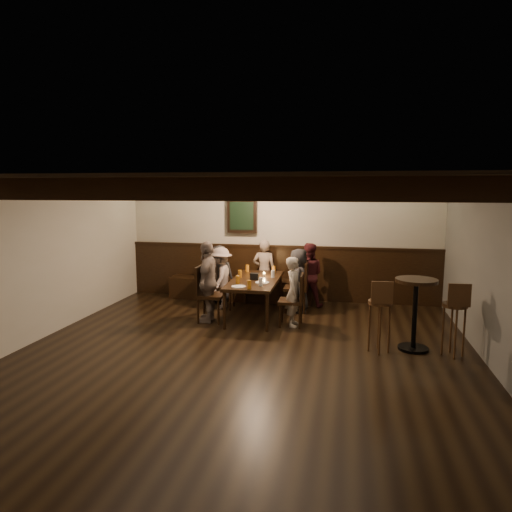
% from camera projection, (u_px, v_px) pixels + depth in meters
% --- Properties ---
extents(room, '(7.00, 7.00, 7.00)m').
position_uv_depth(room, '(255.00, 257.00, 8.35)').
color(room, black).
rests_on(room, ground).
extents(dining_table, '(0.87, 1.85, 0.69)m').
position_uv_depth(dining_table, '(255.00, 282.00, 8.25)').
color(dining_table, black).
rests_on(dining_table, floor).
extents(chair_left_near, '(0.41, 0.41, 0.88)m').
position_uv_depth(chair_left_near, '(223.00, 294.00, 8.86)').
color(chair_left_near, black).
rests_on(chair_left_near, floor).
extents(chair_left_far, '(0.46, 0.46, 0.98)m').
position_uv_depth(chair_left_far, '(210.00, 304.00, 7.98)').
color(chair_left_far, black).
rests_on(chair_left_far, floor).
extents(chair_right_near, '(0.44, 0.44, 0.95)m').
position_uv_depth(chair_right_near, '(297.00, 297.00, 8.61)').
color(chair_right_near, black).
rests_on(chair_right_near, floor).
extents(chair_right_far, '(0.42, 0.42, 0.89)m').
position_uv_depth(chair_right_far, '(292.00, 310.00, 7.74)').
color(chair_right_far, black).
rests_on(chair_right_far, floor).
extents(person_bench_left, '(0.58, 0.39, 1.18)m').
position_uv_depth(person_bench_left, '(219.00, 274.00, 9.29)').
color(person_bench_left, '#27282A').
rests_on(person_bench_left, floor).
extents(person_bench_centre, '(0.48, 0.32, 1.29)m').
position_uv_depth(person_bench_centre, '(264.00, 271.00, 9.27)').
color(person_bench_centre, gray).
rests_on(person_bench_centre, floor).
extents(person_bench_right, '(0.62, 0.49, 1.26)m').
position_uv_depth(person_bench_right, '(308.00, 275.00, 8.96)').
color(person_bench_right, '#4D1A20').
rests_on(person_bench_right, floor).
extents(person_left_near, '(0.46, 0.78, 1.20)m').
position_uv_depth(person_left_near, '(221.00, 278.00, 8.82)').
color(person_left_near, gray).
rests_on(person_left_near, floor).
extents(person_left_far, '(0.37, 0.84, 1.42)m').
position_uv_depth(person_left_far, '(208.00, 282.00, 7.93)').
color(person_left_far, gray).
rests_on(person_left_far, floor).
extents(person_right_near, '(0.40, 0.60, 1.20)m').
position_uv_depth(person_right_near, '(298.00, 280.00, 8.56)').
color(person_right_near, '#252427').
rests_on(person_right_near, floor).
extents(person_right_far, '(0.29, 0.44, 1.18)m').
position_uv_depth(person_right_far, '(294.00, 292.00, 7.68)').
color(person_right_far, '#B0A595').
rests_on(person_right_far, floor).
extents(pint_a, '(0.07, 0.07, 0.14)m').
position_uv_depth(pint_a, '(247.00, 268.00, 8.96)').
color(pint_a, '#BF7219').
rests_on(pint_a, dining_table).
extents(pint_b, '(0.07, 0.07, 0.14)m').
position_uv_depth(pint_b, '(274.00, 270.00, 8.82)').
color(pint_b, '#BF7219').
rests_on(pint_b, dining_table).
extents(pint_c, '(0.07, 0.07, 0.14)m').
position_uv_depth(pint_c, '(240.00, 274.00, 8.38)').
color(pint_c, '#BF7219').
rests_on(pint_c, dining_table).
extents(pint_d, '(0.07, 0.07, 0.14)m').
position_uv_depth(pint_d, '(273.00, 274.00, 8.37)').
color(pint_d, silver).
rests_on(pint_d, dining_table).
extents(pint_e, '(0.07, 0.07, 0.14)m').
position_uv_depth(pint_e, '(238.00, 280.00, 7.83)').
color(pint_e, '#BF7219').
rests_on(pint_e, dining_table).
extents(pint_f, '(0.07, 0.07, 0.14)m').
position_uv_depth(pint_f, '(261.00, 282.00, 7.66)').
color(pint_f, silver).
rests_on(pint_f, dining_table).
extents(pint_g, '(0.07, 0.07, 0.14)m').
position_uv_depth(pint_g, '(249.00, 285.00, 7.44)').
color(pint_g, '#BF7219').
rests_on(pint_g, dining_table).
extents(plate_near, '(0.24, 0.24, 0.01)m').
position_uv_depth(plate_near, '(239.00, 287.00, 7.58)').
color(plate_near, white).
rests_on(plate_near, dining_table).
extents(plate_far, '(0.24, 0.24, 0.01)m').
position_uv_depth(plate_far, '(262.00, 283.00, 7.91)').
color(plate_far, white).
rests_on(plate_far, dining_table).
extents(condiment_caddy, '(0.15, 0.10, 0.12)m').
position_uv_depth(condiment_caddy, '(254.00, 276.00, 8.18)').
color(condiment_caddy, black).
rests_on(condiment_caddy, dining_table).
extents(candle, '(0.05, 0.05, 0.05)m').
position_uv_depth(candle, '(264.00, 275.00, 8.51)').
color(candle, beige).
rests_on(candle, dining_table).
extents(high_top_table, '(0.59, 0.59, 1.04)m').
position_uv_depth(high_top_table, '(415.00, 304.00, 6.51)').
color(high_top_table, black).
rests_on(high_top_table, floor).
extents(bar_stool_left, '(0.33, 0.35, 1.06)m').
position_uv_depth(bar_stool_left, '(379.00, 325.00, 6.45)').
color(bar_stool_left, '#3D2513').
rests_on(bar_stool_left, floor).
extents(bar_stool_right, '(0.33, 0.35, 1.06)m').
position_uv_depth(bar_stool_right, '(454.00, 329.00, 6.30)').
color(bar_stool_right, '#3D2513').
rests_on(bar_stool_right, floor).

